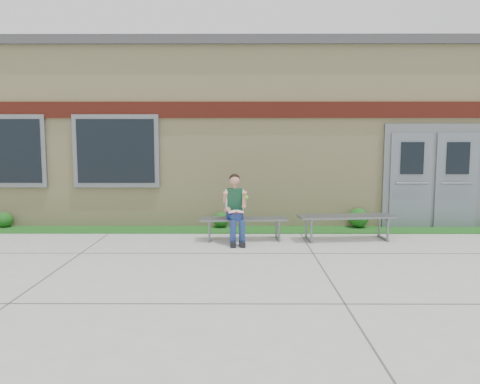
{
  "coord_description": "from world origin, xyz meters",
  "views": [
    {
      "loc": [
        -0.23,
        -7.37,
        1.93
      ],
      "look_at": [
        -0.26,
        1.7,
        0.93
      ],
      "focal_mm": 35.0,
      "sensor_mm": 36.0,
      "label": 1
    }
  ],
  "objects": [
    {
      "name": "girl",
      "position": [
        -0.35,
        1.41,
        0.68
      ],
      "size": [
        0.49,
        0.79,
        1.3
      ],
      "rotation": [
        0.0,
        0.0,
        0.09
      ],
      "color": "navy",
      "rests_on": "ground"
    },
    {
      "name": "bench_right",
      "position": [
        1.81,
        1.6,
        0.37
      ],
      "size": [
        1.91,
        0.7,
        0.48
      ],
      "rotation": [
        0.0,
        0.0,
        0.1
      ],
      "color": "slate",
      "rests_on": "ground"
    },
    {
      "name": "shrub_west",
      "position": [
        -5.49,
        2.85,
        0.18
      ],
      "size": [
        0.33,
        0.33,
        0.33
      ],
      "primitive_type": "sphere",
      "color": "#144D15",
      "rests_on": "grass_strip"
    },
    {
      "name": "school_building",
      "position": [
        -0.0,
        5.99,
        2.1
      ],
      "size": [
        16.2,
        6.22,
        4.2
      ],
      "color": "beige",
      "rests_on": "ground"
    },
    {
      "name": "shrub_mid",
      "position": [
        -0.69,
        2.85,
        0.19
      ],
      "size": [
        0.34,
        0.34,
        0.34
      ],
      "primitive_type": "sphere",
      "color": "#144D15",
      "rests_on": "grass_strip"
    },
    {
      "name": "ground",
      "position": [
        0.0,
        0.0,
        0.0
      ],
      "size": [
        80.0,
        80.0,
        0.0
      ],
      "primitive_type": "plane",
      "color": "#9E9E99",
      "rests_on": "ground"
    },
    {
      "name": "bench_left",
      "position": [
        -0.19,
        1.6,
        0.34
      ],
      "size": [
        1.7,
        0.57,
        0.43
      ],
      "rotation": [
        0.0,
        0.0,
        0.07
      ],
      "color": "slate",
      "rests_on": "ground"
    },
    {
      "name": "shrub_east",
      "position": [
        2.36,
        2.85,
        0.23
      ],
      "size": [
        0.43,
        0.43,
        0.43
      ],
      "primitive_type": "sphere",
      "color": "#144D15",
      "rests_on": "grass_strip"
    },
    {
      "name": "grass_strip",
      "position": [
        0.0,
        2.6,
        0.01
      ],
      "size": [
        16.0,
        0.8,
        0.02
      ],
      "primitive_type": "cube",
      "color": "#144D15",
      "rests_on": "ground"
    }
  ]
}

